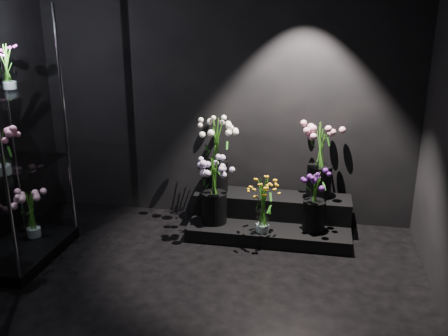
# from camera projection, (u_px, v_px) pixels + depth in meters

# --- Properties ---
(floor) EXTENTS (4.00, 4.00, 0.00)m
(floor) POSITION_uv_depth(u_px,v_px,m) (174.00, 318.00, 3.77)
(floor) COLOR black
(floor) RESTS_ON ground
(wall_back) EXTENTS (4.00, 0.00, 4.00)m
(wall_back) POSITION_uv_depth(u_px,v_px,m) (225.00, 91.00, 5.20)
(wall_back) COLOR black
(wall_back) RESTS_ON floor
(display_riser) EXTENTS (1.62, 0.72, 0.36)m
(display_riser) POSITION_uv_depth(u_px,v_px,m) (271.00, 217.00, 5.19)
(display_riser) COLOR black
(display_riser) RESTS_ON floor
(display_case) EXTENTS (0.62, 1.03, 2.27)m
(display_case) POSITION_uv_depth(u_px,v_px,m) (7.00, 140.00, 4.33)
(display_case) COLOR black
(display_case) RESTS_ON floor
(bouquet_orange_bells) EXTENTS (0.32, 0.32, 0.55)m
(bouquet_orange_bells) POSITION_uv_depth(u_px,v_px,m) (263.00, 205.00, 4.81)
(bouquet_orange_bells) COLOR white
(bouquet_orange_bells) RESTS_ON display_riser
(bouquet_lilac) EXTENTS (0.38, 0.38, 0.67)m
(bouquet_lilac) POSITION_uv_depth(u_px,v_px,m) (214.00, 186.00, 4.99)
(bouquet_lilac) COLOR black
(bouquet_lilac) RESTS_ON display_riser
(bouquet_purple) EXTENTS (0.40, 0.40, 0.61)m
(bouquet_purple) POSITION_uv_depth(u_px,v_px,m) (315.00, 197.00, 4.81)
(bouquet_purple) COLOR black
(bouquet_purple) RESTS_ON display_riser
(bouquet_cream_roses) EXTENTS (0.43, 0.43, 0.78)m
(bouquet_cream_roses) POSITION_uv_depth(u_px,v_px,m) (216.00, 149.00, 5.19)
(bouquet_cream_roses) COLOR black
(bouquet_cream_roses) RESTS_ON display_riser
(bouquet_pink_roses) EXTENTS (0.46, 0.46, 0.77)m
(bouquet_pink_roses) POSITION_uv_depth(u_px,v_px,m) (321.00, 156.00, 5.03)
(bouquet_pink_roses) COLOR black
(bouquet_pink_roses) RESTS_ON display_riser
(bouquet_case_pink) EXTENTS (0.34, 0.34, 0.40)m
(bouquet_case_pink) POSITION_uv_depth(u_px,v_px,m) (0.00, 150.00, 4.17)
(bouquet_case_pink) COLOR white
(bouquet_case_pink) RESTS_ON display_case
(bouquet_case_magenta) EXTENTS (0.28, 0.28, 0.40)m
(bouquet_case_magenta) POSITION_uv_depth(u_px,v_px,m) (7.00, 65.00, 4.27)
(bouquet_case_magenta) COLOR white
(bouquet_case_magenta) RESTS_ON display_case
(bouquet_case_base_pink) EXTENTS (0.42, 0.42, 0.46)m
(bouquet_case_base_pink) POSITION_uv_depth(u_px,v_px,m) (31.00, 213.00, 4.78)
(bouquet_case_base_pink) COLOR white
(bouquet_case_base_pink) RESTS_ON display_case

